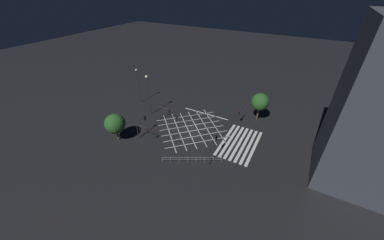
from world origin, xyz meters
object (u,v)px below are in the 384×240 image
traffic_light_nw_main (143,122)px  street_lamp_west (148,86)px  traffic_light_se_main (240,112)px  traffic_light_median_north (166,111)px  street_tree_near (115,124)px  traffic_light_sw_main (213,144)px  traffic_light_nw_cross (144,130)px  street_lamp_east (138,80)px  street_tree_far (260,102)px

traffic_light_nw_main → street_lamp_west: (6.16, 3.24, 4.04)m
traffic_light_se_main → traffic_light_median_north: 15.11m
street_tree_near → street_lamp_west: bearing=1.8°
traffic_light_sw_main → traffic_light_nw_cross: traffic_light_sw_main is taller
traffic_light_median_north → street_tree_near: 10.37m
traffic_light_sw_main → traffic_light_median_north: size_ratio=1.31×
traffic_light_sw_main → street_tree_near: street_tree_near is taller
traffic_light_sw_main → street_lamp_west: (6.44, 17.72, 3.51)m
traffic_light_se_main → street_lamp_west: 19.53m
traffic_light_sw_main → street_lamp_west: 19.18m
traffic_light_nw_main → traffic_light_median_north: (5.49, -1.33, -0.25)m
street_lamp_east → traffic_light_se_main: bearing=-83.1°
street_tree_far → traffic_light_median_north: bearing=120.9°
street_lamp_east → street_tree_far: 27.36m
traffic_light_nw_cross → street_lamp_west: 10.30m
traffic_light_nw_cross → street_lamp_west: street_lamp_west is taller
street_tree_far → street_lamp_east: bearing=102.5°
traffic_light_se_main → traffic_light_median_north: (-6.82, 13.48, -0.05)m
traffic_light_se_main → street_lamp_east: size_ratio=0.41×
street_tree_near → traffic_light_nw_main: bearing=-36.7°
traffic_light_nw_cross → street_lamp_east: size_ratio=0.40×
traffic_light_median_north → street_lamp_east: bearing=158.8°
traffic_light_sw_main → traffic_light_nw_cross: size_ratio=1.31×
traffic_light_sw_main → street_lamp_east: size_ratio=0.52×
traffic_light_nw_cross → street_lamp_west: bearing=121.5°
traffic_light_se_main → traffic_light_sw_main: bearing=-1.5°
traffic_light_se_main → traffic_light_nw_cross: 19.31m
traffic_light_nw_main → traffic_light_sw_main: 14.50m
street_lamp_east → street_lamp_west: (-3.29, -5.63, 1.03)m
street_lamp_west → street_tree_far: bearing=-66.4°
traffic_light_se_main → street_tree_near: street_tree_near is taller
traffic_light_sw_main → street_tree_far: street_tree_far is taller
traffic_light_nw_main → street_tree_far: (15.36, -17.81, 1.51)m
street_tree_far → traffic_light_se_main: bearing=135.4°
street_tree_far → street_tree_near: bearing=132.9°
traffic_light_median_north → street_tree_far: street_tree_far is taller
traffic_light_nw_main → street_lamp_east: (9.45, 8.87, 3.01)m
traffic_light_nw_main → traffic_light_nw_cross: bearing=-137.7°
street_tree_near → street_lamp_east: bearing=24.0°
street_tree_near → traffic_light_nw_cross: bearing=-65.5°
traffic_light_median_north → street_lamp_east: 11.41m
traffic_light_se_main → traffic_light_sw_main: (-12.59, 0.32, 0.72)m
traffic_light_se_main → traffic_light_median_north: bearing=-63.1°
traffic_light_nw_main → street_lamp_west: bearing=27.7°
street_lamp_west → street_tree_near: 10.56m
traffic_light_nw_main → street_tree_far: bearing=-49.2°
street_lamp_east → street_tree_near: street_lamp_east is taller
traffic_light_se_main → street_lamp_west: bearing=-71.2°
street_tree_near → street_tree_far: street_tree_far is taller
traffic_light_se_main → traffic_light_nw_main: bearing=-50.2°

